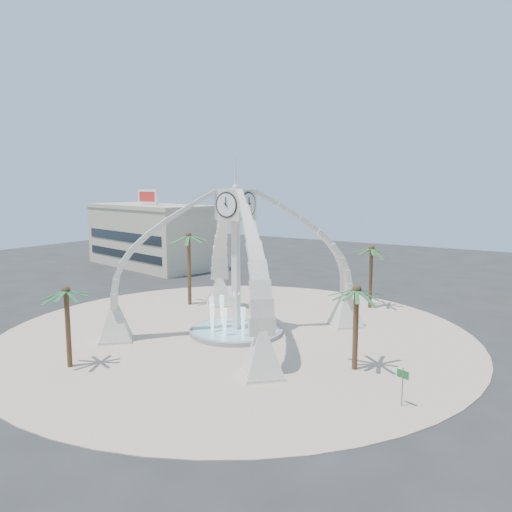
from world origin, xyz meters
The scene contains 10 objects.
ground centered at (0.00, 0.00, 0.00)m, with size 140.00×140.00×0.00m, color #282828.
plaza centered at (0.00, 0.00, 0.03)m, with size 40.00×40.00×0.06m, color tan.
clock_tower centered at (0.00, 0.00, 6.49)m, with size 17.94×17.94×16.30m.
fountain centered at (0.00, 0.00, 0.29)m, with size 8.00×8.00×3.62m.
building_nw centered at (-32.00, 22.00, 4.83)m, with size 23.75×13.73×11.90m.
palm_east centered at (11.75, -2.52, 5.60)m, with size 5.18×5.18×6.43m.
palm_west centered at (-10.02, 5.69, 7.29)m, with size 5.31×5.31×8.22m.
palm_north centered at (6.54, 14.71, 6.18)m, with size 4.55×4.55×7.02m.
palm_south centered at (-5.15, -12.89, 5.44)m, with size 4.33×4.33×6.22m.
street_sign centered at (16.22, -6.52, 1.68)m, with size 0.82×0.32×2.35m.
Camera 1 is at (23.91, -33.89, 12.72)m, focal length 35.00 mm.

